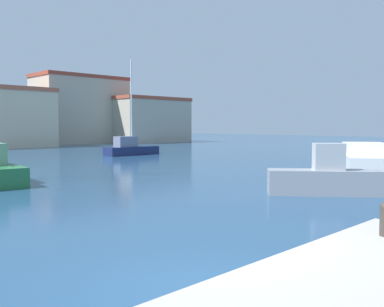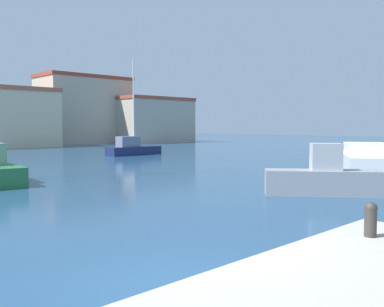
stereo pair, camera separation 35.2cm
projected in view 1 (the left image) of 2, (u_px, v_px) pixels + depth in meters
water at (151, 161)px, 31.55m from camera, size 160.00×160.00×0.00m
sailboat_navy_behind_lamppost at (130, 148)px, 37.99m from camera, size 5.19×1.53×8.46m
motorboat_white_distant_east at (365, 160)px, 25.47m from camera, size 7.97×6.42×1.59m
motorboat_grey_near_pier at (326, 178)px, 16.29m from camera, size 3.62×3.99×1.96m
harbor_office at (81, 110)px, 62.42m from camera, size 13.10×6.79×9.83m
yacht_club at (146, 120)px, 66.21m from camera, size 12.15×8.08×6.93m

